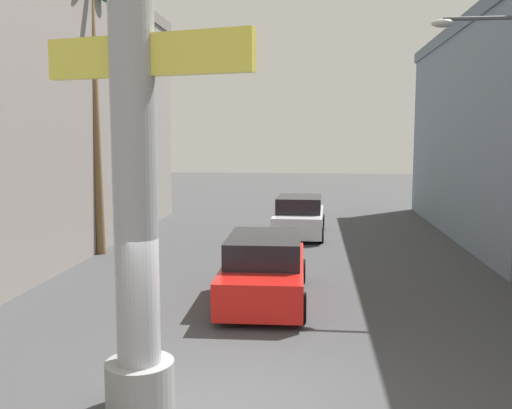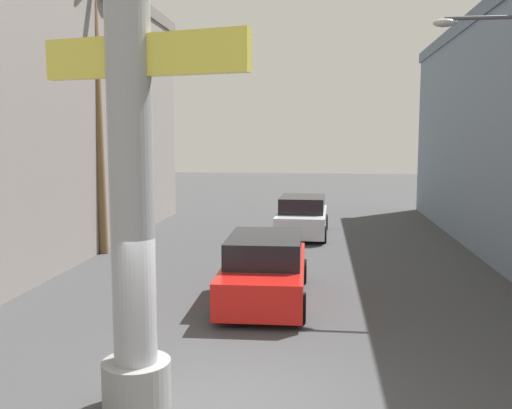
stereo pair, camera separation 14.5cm
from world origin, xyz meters
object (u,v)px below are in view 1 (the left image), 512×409
street_lamp (507,126)px  car_far (299,217)px  car_lead (264,269)px  pedestrian_far_left (136,210)px  neon_sign_pole (132,42)px  palm_tree_mid_left (92,89)px

street_lamp → car_far: bearing=123.1°
car_lead → car_far: (0.60, 9.20, -0.00)m
car_lead → pedestrian_far_left: size_ratio=2.82×
neon_sign_pole → palm_tree_mid_left: size_ratio=1.13×
street_lamp → car_lead: street_lamp is taller
car_lead → palm_tree_mid_left: size_ratio=0.54×
street_lamp → car_lead: 6.86m
car_far → palm_tree_mid_left: (-6.72, -4.21, 4.74)m
car_lead → pedestrian_far_left: bearing=124.4°
neon_sign_pole → palm_tree_mid_left: (-4.83, 10.75, 0.31)m
street_lamp → palm_tree_mid_left: 12.62m
street_lamp → palm_tree_mid_left: palm_tree_mid_left is taller
palm_tree_mid_left → pedestrian_far_left: bearing=87.7°
street_lamp → car_lead: (-5.83, -1.16, -3.43)m
street_lamp → palm_tree_mid_left: size_ratio=0.77×
car_far → street_lamp: bearing=-56.9°
pedestrian_far_left → palm_tree_mid_left: bearing=-92.3°
car_far → palm_tree_mid_left: bearing=-148.0°
car_lead → pedestrian_far_left: pedestrian_far_left is taller
neon_sign_pole → pedestrian_far_left: neon_sign_pole is taller
palm_tree_mid_left → car_far: bearing=32.0°
car_lead → car_far: same height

